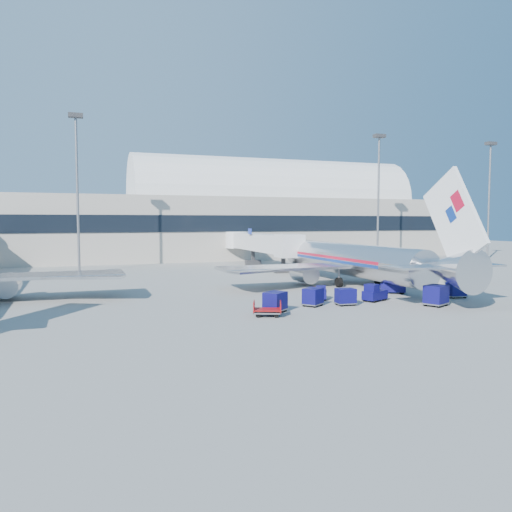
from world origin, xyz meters
name	(u,v)px	position (x,y,z in m)	size (l,w,h in m)	color
ground	(291,295)	(0.00, 0.00, 0.00)	(260.00, 260.00, 0.00)	gray
terminal	(112,221)	(-13.60, 55.96, 7.52)	(170.00, 28.15, 21.00)	#B2AA9E
airliner_main	(355,260)	(10.00, 4.51, 2.93)	(32.00, 37.26, 12.07)	silver
jetbridge_near	(258,243)	(7.60, 30.81, 3.93)	(4.40, 27.50, 6.25)	silver
mast_west	(77,169)	(-20.00, 30.00, 14.79)	(2.00, 1.20, 22.60)	slate
mast_east	(379,179)	(30.00, 30.00, 14.79)	(2.00, 1.20, 22.60)	slate
mast_far_east	(490,183)	(55.00, 30.00, 14.79)	(2.00, 1.20, 22.60)	slate
barrier_near	(425,281)	(18.00, 2.00, 0.45)	(3.00, 0.55, 0.90)	#9E9E96
barrier_mid	(448,280)	(21.30, 2.00, 0.45)	(3.00, 0.55, 0.90)	#9E9E96
barrier_far	(470,279)	(24.60, 2.00, 0.45)	(3.00, 0.55, 0.90)	#9E9E96
tug_lead	(374,293)	(5.57, -6.35, 0.74)	(2.78, 2.15, 1.63)	#0B0A4C
tug_right	(392,286)	(10.17, -2.56, 0.74)	(2.77, 2.39, 1.62)	#0B0A4C
tug_left	(321,293)	(1.41, -3.72, 0.62)	(1.91, 2.34, 1.36)	#0B0A4C
cart_train_a	(346,296)	(1.93, -7.42, 0.80)	(1.78, 1.40, 1.49)	#0B0A4C
cart_train_b	(313,297)	(-0.96, -6.79, 0.84)	(2.25, 2.16, 1.58)	#0B0A4C
cart_train_c	(275,301)	(-5.18, -8.42, 0.89)	(2.38, 2.30, 1.67)	#0B0A4C
cart_solo_near	(436,295)	(9.20, -10.44, 0.98)	(2.56, 2.32, 1.83)	#0B0A4C
cart_solo_far	(456,290)	(14.25, -7.25, 0.79)	(1.85, 1.52, 1.48)	#0B0A4C
cart_open_red	(268,311)	(-6.41, -9.87, 0.42)	(2.58, 2.23, 0.58)	slate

